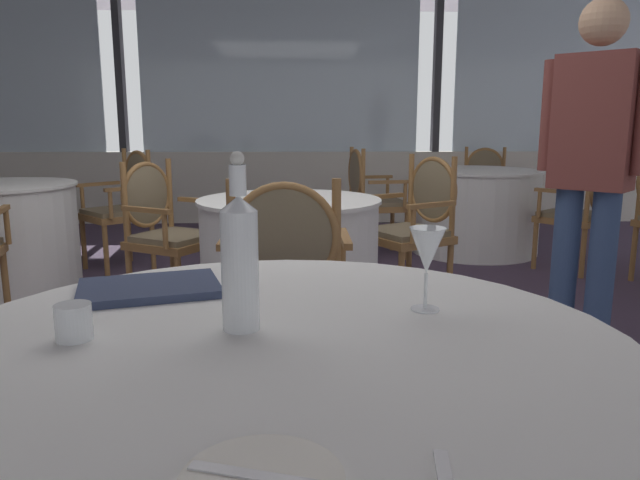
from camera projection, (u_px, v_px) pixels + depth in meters
The scene contains 17 objects.
ground_plane at pixel (252, 350), 3.13m from camera, with size 15.15×15.15×0.00m, color #47384C.
window_wall_far at pixel (280, 126), 7.02m from camera, with size 11.66×0.14×2.89m.
butter_knife at pixel (262, 477), 0.68m from camera, with size 0.18×0.02×0.00m, color silver.
water_bottle at pixel (240, 259), 1.18m from camera, with size 0.08×0.08×0.36m.
wine_glass at pixel (427, 252), 1.31m from camera, with size 0.08×0.08×0.19m.
water_tumbler at pixel (74, 322), 1.14m from camera, with size 0.07×0.07×0.07m, color white.
menu_book at pixel (149, 288), 1.47m from camera, with size 0.34×0.24×0.02m, color #2D3856.
background_table_0 at pixel (475, 211), 5.50m from camera, with size 1.18×1.18×0.76m.
dining_chair_0_0 at pixel (369, 193), 5.27m from camera, with size 0.53×0.59×0.97m.
dining_chair_0_1 at pixel (584, 206), 4.72m from camera, with size 0.66×0.65×0.92m.
dining_chair_0_2 at pixel (483, 183), 6.40m from camera, with size 0.63×0.59×0.93m.
dining_chair_1_1 at pixel (126, 200), 4.85m from camera, with size 0.66×0.66×0.97m.
background_table_2 at pixel (290, 265), 3.38m from camera, with size 1.03×1.03×0.76m.
dining_chair_2_0 at pixel (417, 218), 3.83m from camera, with size 0.63×0.65×0.98m.
dining_chair_2_1 at pixel (163, 223), 3.78m from camera, with size 0.63×0.65×0.95m.
dining_chair_2_2 at pixel (285, 274), 2.42m from camera, with size 0.54×0.47×0.97m.
diner_person_0 at pixel (592, 159), 2.89m from camera, with size 0.41×0.40×1.75m.
Camera 1 is at (0.28, -2.97, 1.17)m, focal length 33.33 mm.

